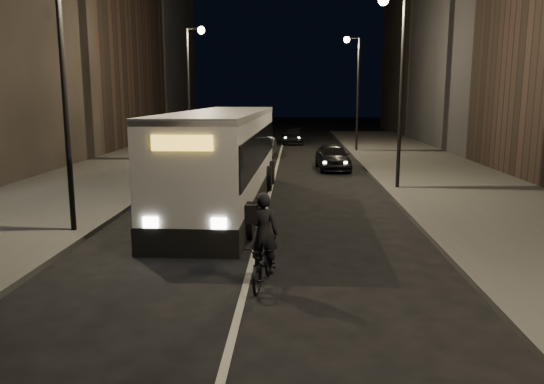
# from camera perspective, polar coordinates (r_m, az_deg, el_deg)

# --- Properties ---
(ground) EXTENTS (180.00, 180.00, 0.00)m
(ground) POSITION_cam_1_polar(r_m,az_deg,el_deg) (12.07, -2.78, -9.80)
(ground) COLOR black
(ground) RESTS_ON ground
(sidewalk_right) EXTENTS (7.00, 70.00, 0.16)m
(sidewalk_right) POSITION_cam_1_polar(r_m,az_deg,el_deg) (26.67, 18.64, 1.03)
(sidewalk_right) COLOR #3D3D3A
(sidewalk_right) RESTS_ON ground
(sidewalk_left) EXTENTS (7.00, 70.00, 0.16)m
(sidewalk_left) POSITION_cam_1_polar(r_m,az_deg,el_deg) (27.34, -18.03, 1.28)
(sidewalk_left) COLOR #3D3D3A
(sidewalk_left) RESTS_ON ground
(building_row_right) EXTENTS (8.00, 61.00, 21.00)m
(building_row_right) POSITION_cam_1_polar(r_m,az_deg,el_deg) (42.04, 24.56, 18.16)
(building_row_right) COLOR black
(building_row_right) RESTS_ON ground
(building_row_left) EXTENTS (8.00, 61.00, 22.00)m
(building_row_left) POSITION_cam_1_polar(r_m,az_deg,el_deg) (43.83, -21.66, 18.66)
(building_row_left) COLOR black
(building_row_left) RESTS_ON ground
(streetlight_right_mid) EXTENTS (1.20, 0.44, 8.12)m
(streetlight_right_mid) POSITION_cam_1_polar(r_m,az_deg,el_deg) (23.70, 13.20, 13.02)
(streetlight_right_mid) COLOR black
(streetlight_right_mid) RESTS_ON sidewalk_right
(streetlight_right_far) EXTENTS (1.20, 0.44, 8.12)m
(streetlight_right_far) POSITION_cam_1_polar(r_m,az_deg,el_deg) (39.53, 8.88, 12.00)
(streetlight_right_far) COLOR black
(streetlight_right_far) RESTS_ON sidewalk_right
(streetlight_left_near) EXTENTS (1.20, 0.44, 8.12)m
(streetlight_left_near) POSITION_cam_1_polar(r_m,az_deg,el_deg) (16.61, -20.81, 13.86)
(streetlight_left_near) COLOR black
(streetlight_left_near) RESTS_ON sidewalk_left
(streetlight_left_far) EXTENTS (1.20, 0.44, 8.12)m
(streetlight_left_far) POSITION_cam_1_polar(r_m,az_deg,el_deg) (33.91, -8.59, 12.30)
(streetlight_left_far) COLOR black
(streetlight_left_far) RESTS_ON sidewalk_left
(city_bus) EXTENTS (3.37, 13.39, 3.59)m
(city_bus) POSITION_cam_1_polar(r_m,az_deg,el_deg) (20.03, -5.19, 4.00)
(city_bus) COLOR silver
(city_bus) RESTS_ON ground
(cyclist_on_bicycle) EXTENTS (0.93, 1.94, 2.14)m
(cyclist_on_bicycle) POSITION_cam_1_polar(r_m,az_deg,el_deg) (11.68, -0.91, -6.80)
(cyclist_on_bicycle) COLOR black
(cyclist_on_bicycle) RESTS_ON ground
(car_near) EXTENTS (2.00, 4.41, 1.47)m
(car_near) POSITION_cam_1_polar(r_m,az_deg,el_deg) (30.20, 6.54, 3.80)
(car_near) COLOR black
(car_near) RESTS_ON ground
(car_mid) EXTENTS (1.47, 3.97, 1.30)m
(car_mid) POSITION_cam_1_polar(r_m,az_deg,el_deg) (36.77, -0.74, 4.90)
(car_mid) COLOR #303032
(car_mid) RESTS_ON ground
(car_far) EXTENTS (2.01, 4.67, 1.34)m
(car_far) POSITION_cam_1_polar(r_m,az_deg,el_deg) (46.42, 2.20, 6.06)
(car_far) COLOR black
(car_far) RESTS_ON ground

